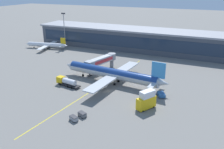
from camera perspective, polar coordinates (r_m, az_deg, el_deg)
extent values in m
plane|color=slate|center=(90.00, -0.83, -3.99)|extent=(700.00, 700.00, 0.00)
cube|color=yellow|center=(93.75, -3.27, -2.96)|extent=(9.74, 79.48, 0.01)
cube|color=#424751|center=(145.07, 11.60, 7.77)|extent=(157.97, 20.84, 11.95)
cube|color=#1E2D42|center=(134.96, 10.62, 7.13)|extent=(153.23, 0.16, 6.69)
cube|color=#99999E|center=(143.78, 11.79, 10.28)|extent=(161.12, 21.26, 1.00)
cylinder|color=#B2B7BC|center=(95.87, -0.14, 0.22)|extent=(40.66, 8.13, 3.99)
cylinder|color=navy|center=(95.75, -0.14, 0.42)|extent=(39.84, 7.89, 3.83)
cone|color=#B2B7BC|center=(107.65, -10.19, 2.23)|extent=(4.36, 4.19, 3.79)
cone|color=#B2B7BC|center=(87.72, 12.34, -2.04)|extent=(5.12, 3.87, 3.40)
cube|color=#388CD1|center=(86.65, 11.26, 1.02)|extent=(5.20, 0.89, 5.99)
cube|color=#B2B7BC|center=(84.85, 9.85, -2.51)|extent=(2.65, 6.56, 0.24)
cube|color=#B2B7BC|center=(91.89, 11.59, -0.77)|extent=(2.65, 6.56, 0.24)
cube|color=#B2B7BC|center=(86.93, -2.72, -2.27)|extent=(6.52, 17.40, 0.40)
cube|color=#B2B7BC|center=(104.04, 3.45, 1.69)|extent=(6.52, 17.40, 0.40)
cylinder|color=#939399|center=(90.35, -2.21, -2.30)|extent=(3.29, 2.50, 2.20)
cylinder|color=#939399|center=(102.36, 2.17, 0.56)|extent=(3.29, 2.50, 2.20)
cylinder|color=black|center=(104.66, -7.08, -0.19)|extent=(1.04, 0.50, 1.00)
cylinder|color=slate|center=(104.30, -7.10, 0.33)|extent=(0.20, 0.20, 2.01)
cylinder|color=black|center=(94.63, 0.60, -2.37)|extent=(1.04, 0.50, 1.00)
cylinder|color=slate|center=(94.24, 0.60, -1.80)|extent=(0.20, 0.20, 2.01)
cylinder|color=black|center=(97.54, 1.62, -1.64)|extent=(1.04, 0.50, 1.00)
cylinder|color=slate|center=(97.16, 1.63, -1.09)|extent=(0.20, 0.20, 2.01)
cube|color=#B2B7BC|center=(108.90, -2.66, 3.48)|extent=(6.87, 16.00, 2.80)
cube|color=red|center=(108.87, -2.64, 3.47)|extent=(6.35, 13.59, 1.54)
cube|color=#9EA3A8|center=(103.39, -5.52, 2.44)|extent=(4.29, 4.00, 2.94)
cylinder|color=#4C4C51|center=(104.49, -5.46, 0.70)|extent=(0.70, 0.70, 3.91)
cube|color=#262628|center=(105.13, -5.42, -0.23)|extent=(2.20, 2.20, 0.30)
cylinder|color=gray|center=(114.70, -0.08, 4.41)|extent=(3.90, 3.90, 3.08)
cylinder|color=gray|center=(115.69, -0.08, 2.81)|extent=(1.80, 1.80, 3.91)
cube|color=#232326|center=(95.12, -10.40, -2.44)|extent=(10.27, 4.05, 0.50)
cube|color=yellow|center=(97.53, -12.35, -1.19)|extent=(3.16, 2.91, 2.50)
cube|color=black|center=(98.20, -12.90, -0.77)|extent=(0.52, 2.30, 1.12)
cylinder|color=silver|center=(94.42, -10.33, -1.72)|extent=(6.27, 3.12, 2.20)
cylinder|color=black|center=(96.96, -12.54, -2.30)|extent=(1.04, 0.50, 1.00)
cylinder|color=black|center=(98.49, -11.57, -1.85)|extent=(1.04, 0.50, 1.00)
cylinder|color=black|center=(94.25, -10.75, -2.86)|extent=(1.04, 0.50, 1.00)
cylinder|color=black|center=(95.82, -9.78, -2.38)|extent=(1.04, 0.50, 1.00)
cylinder|color=black|center=(92.91, -9.80, -3.15)|extent=(1.04, 0.50, 1.00)
cylinder|color=black|center=(94.50, -8.83, -2.66)|extent=(1.04, 0.50, 1.00)
cube|color=#285B9E|center=(87.04, 11.88, -4.76)|extent=(3.84, 4.44, 1.10)
cube|color=black|center=(87.78, 11.72, -4.38)|extent=(2.45, 2.16, 0.33)
cylinder|color=black|center=(88.14, 10.97, -4.75)|extent=(0.51, 0.65, 0.60)
cylinder|color=black|center=(88.71, 12.26, -4.68)|extent=(0.51, 0.65, 0.60)
cylinder|color=black|center=(85.85, 11.44, -5.51)|extent=(0.51, 0.65, 0.60)
cylinder|color=black|center=(86.43, 12.76, -5.43)|extent=(0.51, 0.65, 0.60)
cube|color=yellow|center=(77.47, 8.31, -6.76)|extent=(5.57, 7.14, 3.80)
cube|color=silver|center=(76.36, 8.61, -4.69)|extent=(4.61, 5.60, 2.20)
cylinder|color=black|center=(76.20, 7.52, -8.85)|extent=(0.52, 0.64, 0.60)
cylinder|color=black|center=(77.61, 6.37, -8.20)|extent=(0.52, 0.64, 0.60)
cylinder|color=black|center=(79.20, 10.05, -7.78)|extent=(0.52, 0.64, 0.60)
cylinder|color=black|center=(80.56, 8.90, -7.18)|extent=(0.52, 0.64, 0.60)
cube|color=gray|center=(71.88, -9.29, -10.53)|extent=(2.96, 2.33, 1.10)
cube|color=#333338|center=(71.52, -9.32, -10.05)|extent=(3.02, 2.37, 0.10)
cylinder|color=black|center=(72.54, -10.24, -10.79)|extent=(0.38, 0.24, 0.36)
cylinder|color=black|center=(73.26, -9.28, -10.38)|extent=(0.38, 0.24, 0.36)
cylinder|color=black|center=(71.07, -9.24, -11.44)|extent=(0.38, 0.24, 0.36)
cylinder|color=black|center=(71.81, -8.27, -11.01)|extent=(0.38, 0.24, 0.36)
cube|color=#595B60|center=(73.49, -7.26, -9.65)|extent=(2.96, 2.33, 1.10)
cube|color=#333338|center=(73.14, -7.28, -9.18)|extent=(3.02, 2.37, 0.10)
cylinder|color=black|center=(74.10, -8.21, -9.92)|extent=(0.38, 0.24, 0.36)
cylinder|color=black|center=(74.87, -7.29, -9.52)|extent=(0.38, 0.24, 0.36)
cylinder|color=black|center=(72.67, -7.19, -10.54)|extent=(0.38, 0.24, 0.36)
cylinder|color=black|center=(73.46, -6.26, -10.12)|extent=(0.38, 0.24, 0.36)
cylinder|color=white|center=(156.01, -15.73, 6.97)|extent=(24.50, 7.23, 2.49)
cylinder|color=silver|center=(155.96, -15.74, 7.05)|extent=(24.00, 7.04, 2.39)
cone|color=white|center=(162.53, -19.86, 7.05)|extent=(2.90, 2.81, 2.37)
cone|color=white|center=(150.25, -11.23, 6.93)|extent=(3.34, 2.66, 2.12)
cube|color=gold|center=(150.21, -11.84, 8.01)|extent=(3.22, 0.86, 3.73)
cube|color=white|center=(148.83, -12.33, 6.77)|extent=(2.02, 4.15, 0.15)
cube|color=white|center=(153.23, -11.56, 7.23)|extent=(2.02, 4.15, 0.15)
cube|color=white|center=(150.18, -16.52, 6.29)|extent=(4.98, 10.68, 0.25)
cube|color=white|center=(161.13, -14.38, 7.46)|extent=(4.98, 10.68, 0.25)
cylinder|color=#939399|center=(152.25, -16.37, 6.16)|extent=(2.15, 1.72, 1.37)
cylinder|color=#939399|center=(160.01, -14.85, 7.00)|extent=(2.15, 1.72, 1.37)
cylinder|color=black|center=(160.78, -18.46, 6.32)|extent=(0.67, 0.37, 0.63)
cylinder|color=slate|center=(160.64, -18.48, 6.51)|extent=(0.13, 0.13, 1.13)
cylinder|color=black|center=(154.86, -15.36, 6.12)|extent=(0.67, 0.37, 0.63)
cylinder|color=slate|center=(154.73, -15.38, 6.32)|extent=(0.13, 0.13, 1.13)
cylinder|color=black|center=(156.78, -14.99, 6.33)|extent=(0.67, 0.37, 0.63)
cylinder|color=slate|center=(156.65, -15.01, 6.53)|extent=(0.13, 0.13, 1.13)
cylinder|color=gray|center=(157.25, -11.50, 10.43)|extent=(0.44, 0.44, 20.82)
cube|color=#333338|center=(155.73, -11.79, 14.34)|extent=(2.80, 0.50, 0.80)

